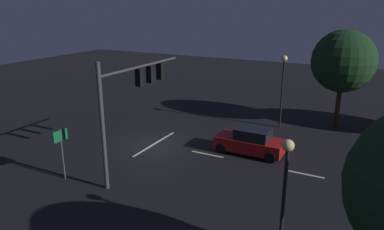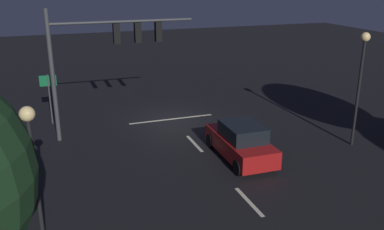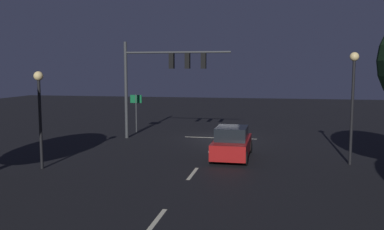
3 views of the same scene
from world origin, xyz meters
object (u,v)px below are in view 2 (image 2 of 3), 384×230
at_px(traffic_signal_assembly, 105,47).
at_px(car_approaching, 241,142).
at_px(street_lamp_left_kerb, 361,69).
at_px(route_sign, 49,89).
at_px(street_lamp_right_kerb, 32,152).

xyz_separation_m(traffic_signal_assembly, car_approaching, (-5.15, 5.10, -3.84)).
bearing_deg(traffic_signal_assembly, car_approaching, 135.24).
distance_m(street_lamp_left_kerb, route_sign, 16.27).
distance_m(traffic_signal_assembly, route_sign, 4.72).
distance_m(car_approaching, route_sign, 11.27).
height_order(traffic_signal_assembly, car_approaching, traffic_signal_assembly).
bearing_deg(street_lamp_left_kerb, traffic_signal_assembly, -26.44).
xyz_separation_m(car_approaching, street_lamp_left_kerb, (-5.92, 0.40, 3.04)).
height_order(street_lamp_left_kerb, street_lamp_right_kerb, street_lamp_left_kerb).
xyz_separation_m(traffic_signal_assembly, street_lamp_right_kerb, (3.52, 9.22, -1.35)).
bearing_deg(traffic_signal_assembly, street_lamp_right_kerb, 69.12).
bearing_deg(street_lamp_right_kerb, car_approaching, -154.59).
bearing_deg(route_sign, street_lamp_right_kerb, 86.84).
relative_size(car_approaching, street_lamp_right_kerb, 0.95).
height_order(traffic_signal_assembly, street_lamp_left_kerb, traffic_signal_assembly).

